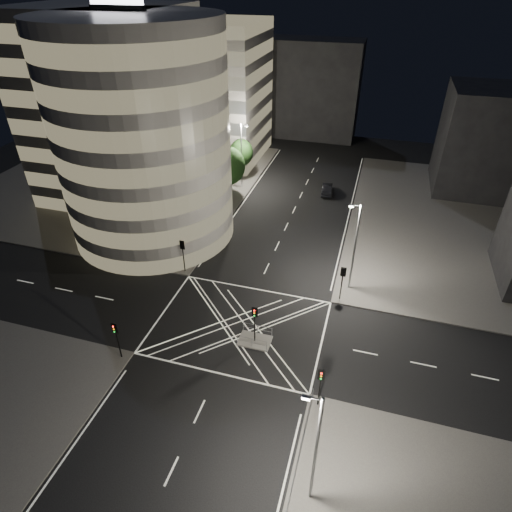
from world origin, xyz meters
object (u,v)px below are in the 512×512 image
(central_island, at_px, (255,341))
(traffic_signal_nl, at_px, (116,334))
(traffic_signal_fr, at_px, (343,277))
(traffic_signal_nr, at_px, (321,381))
(street_lamp_left_far, at_px, (242,154))
(street_lamp_right_near, at_px, (315,448))
(traffic_signal_fl, at_px, (183,250))
(sedan, at_px, (327,189))
(traffic_signal_island, at_px, (255,318))
(street_lamp_right_far, at_px, (354,245))
(street_lamp_left_near, at_px, (194,207))

(central_island, relative_size, traffic_signal_nl, 0.75)
(traffic_signal_fr, bearing_deg, traffic_signal_nr, -90.00)
(street_lamp_left_far, bearing_deg, traffic_signal_nl, -89.01)
(traffic_signal_nl, bearing_deg, street_lamp_right_near, -21.55)
(traffic_signal_fl, bearing_deg, street_lamp_left_far, 91.57)
(traffic_signal_nr, bearing_deg, central_island, 142.07)
(sedan, bearing_deg, central_island, 81.72)
(sedan, bearing_deg, street_lamp_left_far, 2.16)
(traffic_signal_island, bearing_deg, street_lamp_right_far, 54.70)
(traffic_signal_fr, xyz_separation_m, street_lamp_right_far, (0.64, 2.20, 2.63))
(traffic_signal_fl, distance_m, traffic_signal_island, 13.62)
(traffic_signal_island, relative_size, sedan, 0.91)
(central_island, relative_size, sedan, 0.69)
(street_lamp_right_far, bearing_deg, street_lamp_left_far, 131.94)
(central_island, distance_m, traffic_signal_fl, 13.91)
(traffic_signal_nl, xyz_separation_m, traffic_signal_island, (10.80, 5.30, 0.00))
(traffic_signal_island, bearing_deg, central_island, 0.00)
(traffic_signal_island, bearing_deg, sedan, 87.19)
(traffic_signal_nl, bearing_deg, traffic_signal_nr, 0.00)
(traffic_signal_fl, height_order, traffic_signal_nr, same)
(street_lamp_left_far, relative_size, sedan, 2.28)
(street_lamp_right_near, bearing_deg, sedan, 97.23)
(street_lamp_left_near, bearing_deg, street_lamp_left_far, 90.00)
(street_lamp_right_near, bearing_deg, street_lamp_right_far, 90.00)
(traffic_signal_nl, relative_size, sedan, 0.91)
(central_island, bearing_deg, traffic_signal_fl, 142.46)
(street_lamp_left_near, xyz_separation_m, street_lamp_right_far, (18.87, -3.00, 0.00))
(traffic_signal_fl, height_order, traffic_signal_island, same)
(street_lamp_left_near, height_order, street_lamp_right_far, same)
(street_lamp_left_far, bearing_deg, street_lamp_left_near, -90.00)
(street_lamp_left_near, height_order, street_lamp_left_far, same)
(traffic_signal_fr, xyz_separation_m, street_lamp_right_near, (0.64, -20.80, 2.63))
(central_island, height_order, traffic_signal_island, traffic_signal_island)
(traffic_signal_nl, xyz_separation_m, traffic_signal_fr, (17.60, 13.60, 0.00))
(traffic_signal_fr, distance_m, street_lamp_right_near, 20.97)
(street_lamp_left_near, bearing_deg, street_lamp_right_far, -9.03)
(traffic_signal_nl, distance_m, street_lamp_right_far, 24.27)
(street_lamp_right_far, height_order, street_lamp_right_near, same)
(traffic_signal_nl, height_order, traffic_signal_fr, same)
(central_island, xyz_separation_m, traffic_signal_nl, (-10.80, -5.30, 2.84))
(traffic_signal_fl, distance_m, street_lamp_right_near, 27.79)
(central_island, bearing_deg, traffic_signal_nl, -153.86)
(traffic_signal_fr, bearing_deg, traffic_signal_island, -129.33)
(traffic_signal_nl, bearing_deg, traffic_signal_fr, 37.69)
(traffic_signal_island, distance_m, street_lamp_right_far, 13.13)
(traffic_signal_fr, relative_size, street_lamp_right_far, 0.40)
(traffic_signal_nr, relative_size, street_lamp_left_near, 0.40)
(traffic_signal_nr, height_order, sedan, traffic_signal_nr)
(traffic_signal_fl, relative_size, street_lamp_left_far, 0.40)
(traffic_signal_fr, bearing_deg, traffic_signal_fl, 180.00)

